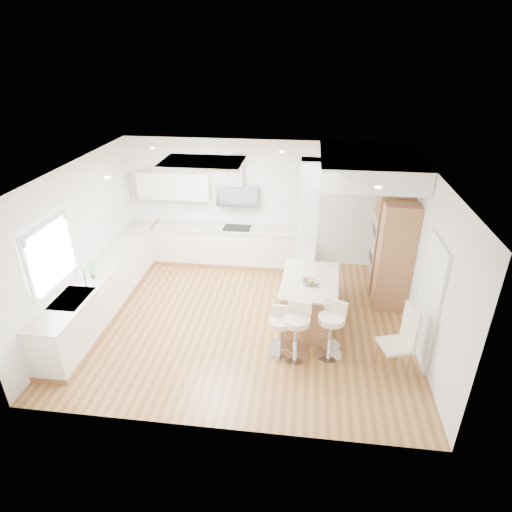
# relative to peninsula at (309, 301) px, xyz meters

# --- Properties ---
(ground) EXTENTS (6.00, 6.00, 0.00)m
(ground) POSITION_rel_peninsula_xyz_m (-1.15, -0.10, -0.45)
(ground) COLOR #A2713C
(ground) RESTS_ON ground
(ceiling) EXTENTS (6.00, 5.00, 0.02)m
(ceiling) POSITION_rel_peninsula_xyz_m (-1.15, -0.10, -0.45)
(ceiling) COLOR white
(ceiling) RESTS_ON ground
(wall_back) EXTENTS (6.00, 0.04, 2.80)m
(wall_back) POSITION_rel_peninsula_xyz_m (-1.15, 2.40, 0.95)
(wall_back) COLOR white
(wall_back) RESTS_ON ground
(wall_left) EXTENTS (0.04, 5.00, 2.80)m
(wall_left) POSITION_rel_peninsula_xyz_m (-4.15, -0.10, 0.95)
(wall_left) COLOR white
(wall_left) RESTS_ON ground
(wall_right) EXTENTS (0.04, 5.00, 2.80)m
(wall_right) POSITION_rel_peninsula_xyz_m (1.85, -0.10, 0.95)
(wall_right) COLOR white
(wall_right) RESTS_ON ground
(skylight) EXTENTS (4.10, 2.10, 0.06)m
(skylight) POSITION_rel_peninsula_xyz_m (-1.94, 0.50, 2.32)
(skylight) COLOR white
(skylight) RESTS_ON ground
(window_left) EXTENTS (0.06, 1.28, 1.07)m
(window_left) POSITION_rel_peninsula_xyz_m (-4.10, -1.00, 1.24)
(window_left) COLOR white
(window_left) RESTS_ON ground
(doorway_right) EXTENTS (0.05, 1.00, 2.10)m
(doorway_right) POSITION_rel_peninsula_xyz_m (1.83, -0.70, 0.55)
(doorway_right) COLOR #413B33
(doorway_right) RESTS_ON ground
(counter_left) EXTENTS (0.63, 4.50, 1.35)m
(counter_left) POSITION_rel_peninsula_xyz_m (-3.85, 0.13, 0.01)
(counter_left) COLOR #A06E44
(counter_left) RESTS_ON ground
(counter_back) EXTENTS (3.62, 0.63, 2.50)m
(counter_back) POSITION_rel_peninsula_xyz_m (-2.06, 2.13, 0.24)
(counter_back) COLOR #A06E44
(counter_back) RESTS_ON ground
(pillar) EXTENTS (0.35, 0.35, 2.80)m
(pillar) POSITION_rel_peninsula_xyz_m (-0.10, 0.85, 0.95)
(pillar) COLOR white
(pillar) RESTS_ON ground
(soffit) EXTENTS (1.78, 2.20, 0.40)m
(soffit) POSITION_rel_peninsula_xyz_m (0.95, 1.30, 2.15)
(soffit) COLOR white
(soffit) RESTS_ON ground
(oven_column) EXTENTS (0.63, 1.21, 2.10)m
(oven_column) POSITION_rel_peninsula_xyz_m (1.53, 1.13, 0.60)
(oven_column) COLOR #A06E44
(oven_column) RESTS_ON ground
(peninsula) EXTENTS (1.06, 1.53, 0.97)m
(peninsula) POSITION_rel_peninsula_xyz_m (0.00, 0.00, 0.00)
(peninsula) COLOR #A06E44
(peninsula) RESTS_ON ground
(bar_stool_a) EXTENTS (0.41, 0.41, 0.86)m
(bar_stool_a) POSITION_rel_peninsula_xyz_m (-0.45, -0.97, 0.03)
(bar_stool_a) COLOR silver
(bar_stool_a) RESTS_ON ground
(bar_stool_b) EXTENTS (0.53, 0.53, 0.99)m
(bar_stool_b) POSITION_rel_peninsula_xyz_m (-0.19, -1.01, 0.10)
(bar_stool_b) COLOR silver
(bar_stool_b) RESTS_ON ground
(bar_stool_c) EXTENTS (0.58, 0.58, 0.98)m
(bar_stool_c) POSITION_rel_peninsula_xyz_m (0.36, -0.90, 0.10)
(bar_stool_c) COLOR silver
(bar_stool_c) RESTS_ON ground
(dining_chair) EXTENTS (0.55, 0.55, 1.14)m
(dining_chair) POSITION_rel_peninsula_xyz_m (1.42, -1.09, 0.15)
(dining_chair) COLOR beige
(dining_chair) RESTS_ON ground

